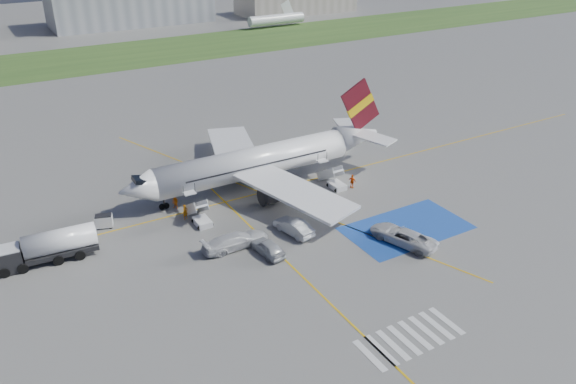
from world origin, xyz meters
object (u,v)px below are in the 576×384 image
van_white_a (403,234)px  van_white_b (235,238)px  car_silver_b (294,227)px  airliner (264,160)px  fuel_tanker (49,249)px  car_silver_a (268,247)px  gpu_cart (104,222)px  belt_loader (341,146)px

van_white_a → van_white_b: bearing=-45.2°
car_silver_b → van_white_b: van_white_b is taller
airliner → fuel_tanker: 27.65m
car_silver_a → car_silver_b: bearing=-159.7°
gpu_cart → van_white_a: 33.11m
airliner → car_silver_a: 16.73m
fuel_tanker → belt_loader: 43.83m
gpu_cart → belt_loader: bearing=26.3°
belt_loader → van_white_a: (-9.54, -25.02, 0.71)m
fuel_tanker → gpu_cart: (6.44, 3.99, -0.67)m
car_silver_a → gpu_cart: bearing=-52.4°
car_silver_a → van_white_b: bearing=-56.4°
gpu_cart → car_silver_b: 21.31m
belt_loader → fuel_tanker: bearing=169.1°
car_silver_b → van_white_a: size_ratio=0.89×
belt_loader → van_white_b: 30.43m
belt_loader → car_silver_a: bearing=-163.1°
car_silver_a → van_white_b: 3.67m
airliner → car_silver_a: airliner is taller
airliner → car_silver_a: size_ratio=7.89×
van_white_b → car_silver_b: bearing=-96.7°
fuel_tanker → gpu_cart: fuel_tanker is taller
gpu_cart → car_silver_b: car_silver_b is taller
fuel_tanker → car_silver_b: 25.39m
belt_loader → van_white_a: size_ratio=0.88×
van_white_b → fuel_tanker: bearing=66.3°
belt_loader → car_silver_a: (-23.06, -19.60, 0.43)m
van_white_b → car_silver_a: bearing=-141.8°
gpu_cart → van_white_a: (26.79, -19.45, 0.38)m
airliner → van_white_a: bearing=-73.3°
airliner → car_silver_b: 13.19m
fuel_tanker → van_white_a: size_ratio=1.69×
airliner → van_white_a: 21.18m
van_white_a → van_white_b: van_white_a is taller
gpu_cart → car_silver_a: (13.26, -14.04, 0.09)m
airliner → belt_loader: 16.61m
belt_loader → van_white_a: 26.78m
fuel_tanker → car_silver_b: fuel_tanker is taller
car_silver_a → car_silver_b: size_ratio=0.91×
fuel_tanker → belt_loader: (42.77, 9.56, -1.00)m
car_silver_b → van_white_b: (-6.75, 0.66, 0.24)m
car_silver_b → van_white_b: bearing=-17.5°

